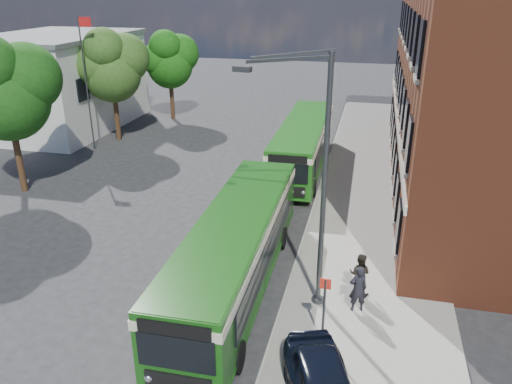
# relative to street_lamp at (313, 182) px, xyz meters

# --- Properties ---
(ground) EXTENTS (120.00, 120.00, 0.00)m
(ground) POSITION_rel_street_lamp_xyz_m (-4.84, 2.00, -4.79)
(ground) COLOR #272729
(ground) RESTS_ON ground
(pavement) EXTENTS (6.00, 48.00, 0.15)m
(pavement) POSITION_rel_street_lamp_xyz_m (2.16, 10.00, -4.72)
(pavement) COLOR gray
(pavement) RESTS_ON ground
(kerb_line) EXTENTS (0.12, 48.00, 0.01)m
(kerb_line) POSITION_rel_street_lamp_xyz_m (-0.89, 10.00, -4.79)
(kerb_line) COLOR beige
(kerb_line) RESTS_ON ground
(white_building) EXTENTS (9.40, 13.40, 7.30)m
(white_building) POSITION_rel_street_lamp_xyz_m (-22.84, 20.00, -1.13)
(white_building) COLOR silver
(white_building) RESTS_ON ground
(flagpole) EXTENTS (0.95, 0.10, 9.00)m
(flagpole) POSITION_rel_street_lamp_xyz_m (-17.29, 15.00, 0.15)
(flagpole) COLOR #373A3C
(flagpole) RESTS_ON ground
(street_lamp) EXTENTS (2.96, 2.38, 9.00)m
(street_lamp) POSITION_rel_street_lamp_xyz_m (0.00, 0.00, 0.00)
(street_lamp) COLOR #373A3C
(street_lamp) RESTS_ON ground
(bus_stop_sign) EXTENTS (0.35, 0.08, 2.52)m
(bus_stop_sign) POSITION_rel_street_lamp_xyz_m (0.76, -2.20, -3.28)
(bus_stop_sign) COLOR #373A3C
(bus_stop_sign) RESTS_ON ground
(bus_front) EXTENTS (2.80, 12.62, 3.02)m
(bus_front) POSITION_rel_street_lamp_xyz_m (-2.83, 0.46, -2.96)
(bus_front) COLOR #164F12
(bus_front) RESTS_ON ground
(bus_rear) EXTENTS (2.79, 12.58, 3.02)m
(bus_rear) POSITION_rel_street_lamp_xyz_m (-2.35, 14.36, -2.96)
(bus_rear) COLOR #1E6318
(bus_rear) RESTS_ON ground
(pedestrian_a) EXTENTS (0.74, 0.59, 1.76)m
(pedestrian_a) POSITION_rel_street_lamp_xyz_m (1.76, -0.20, -3.76)
(pedestrian_a) COLOR black
(pedestrian_a) RESTS_ON pavement
(pedestrian_b) EXTENTS (0.92, 0.79, 1.65)m
(pedestrian_b) POSITION_rel_street_lamp_xyz_m (1.76, 0.86, -3.81)
(pedestrian_b) COLOR black
(pedestrian_b) RESTS_ON pavement
(tree_left) EXTENTS (5.10, 4.85, 8.62)m
(tree_left) POSITION_rel_street_lamp_xyz_m (-17.06, 6.99, 1.06)
(tree_left) COLOR #3A2215
(tree_left) RESTS_ON ground
(tree_mid) EXTENTS (4.84, 4.60, 8.17)m
(tree_mid) POSITION_rel_street_lamp_xyz_m (-16.70, 17.50, 0.75)
(tree_mid) COLOR #3A2215
(tree_mid) RESTS_ON ground
(tree_right) EXTENTS (4.44, 4.22, 7.50)m
(tree_right) POSITION_rel_street_lamp_xyz_m (-15.18, 24.47, 0.30)
(tree_right) COLOR #3A2215
(tree_right) RESTS_ON ground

